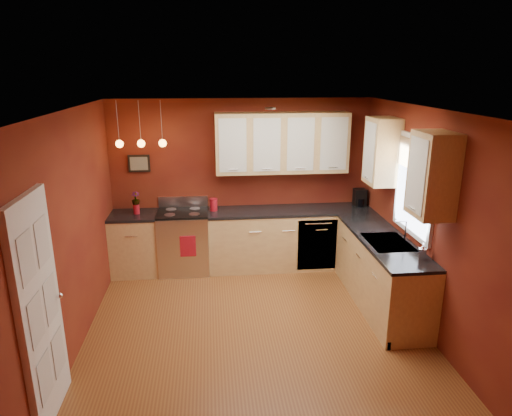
{
  "coord_description": "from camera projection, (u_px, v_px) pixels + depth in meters",
  "views": [
    {
      "loc": [
        -0.49,
        -4.83,
        3.0
      ],
      "look_at": [
        0.11,
        1.0,
        1.22
      ],
      "focal_mm": 32.0,
      "sensor_mm": 36.0,
      "label": 1
    }
  ],
  "objects": [
    {
      "name": "wall_right",
      "position": [
        425.0,
        221.0,
        5.34
      ],
      "size": [
        0.02,
        4.2,
        2.6
      ],
      "primitive_type": "cube",
      "color": "maroon",
      "rests_on": "floor"
    },
    {
      "name": "red_vase",
      "position": [
        136.0,
        209.0,
        6.8
      ],
      "size": [
        0.09,
        0.09,
        0.15
      ],
      "primitive_type": "cylinder",
      "color": "#AD1221",
      "rests_on": "counter_back_left"
    },
    {
      "name": "door_left_wall",
      "position": [
        40.0,
        312.0,
        3.89
      ],
      "size": [
        0.12,
        0.82,
        2.05
      ],
      "color": "white",
      "rests_on": "floor"
    },
    {
      "name": "wall_left",
      "position": [
        72.0,
        233.0,
        4.95
      ],
      "size": [
        0.02,
        4.2,
        2.6
      ],
      "primitive_type": "cube",
      "color": "maroon",
      "rests_on": "floor"
    },
    {
      "name": "dish_towel",
      "position": [
        188.0,
        246.0,
        6.69
      ],
      "size": [
        0.23,
        0.02,
        0.32
      ],
      "primitive_type": "cube",
      "color": "#AD1221",
      "rests_on": "gas_range"
    },
    {
      "name": "soap_pump",
      "position": [
        423.0,
        251.0,
        5.17
      ],
      "size": [
        0.11,
        0.11,
        0.19
      ],
      "primitive_type": "imported",
      "rotation": [
        0.0,
        0.0,
        -0.41
      ],
      "color": "white",
      "rests_on": "counter_right"
    },
    {
      "name": "upper_cabinets_back",
      "position": [
        282.0,
        143.0,
        6.85
      ],
      "size": [
        2.0,
        0.35,
        0.9
      ],
      "primitive_type": "cube",
      "color": "#E1BD79",
      "rests_on": "wall_back"
    },
    {
      "name": "wall_back",
      "position": [
        242.0,
        183.0,
        7.14
      ],
      "size": [
        4.0,
        0.02,
        2.6
      ],
      "primitive_type": "cube",
      "color": "maroon",
      "rests_on": "floor"
    },
    {
      "name": "gas_range",
      "position": [
        184.0,
        241.0,
        7.0
      ],
      "size": [
        0.76,
        0.64,
        1.11
      ],
      "color": "silver",
      "rests_on": "floor"
    },
    {
      "name": "ceiling",
      "position": [
        255.0,
        110.0,
        4.77
      ],
      "size": [
        4.0,
        4.2,
        0.02
      ],
      "primitive_type": "cube",
      "color": "beige",
      "rests_on": "wall_back"
    },
    {
      "name": "base_cabinets_back_right",
      "position": [
        290.0,
        239.0,
        7.17
      ],
      "size": [
        2.54,
        0.6,
        0.9
      ],
      "primitive_type": "cube",
      "color": "#E1BD79",
      "rests_on": "floor"
    },
    {
      "name": "floor",
      "position": [
        255.0,
        328.0,
        5.52
      ],
      "size": [
        4.2,
        4.2,
        0.0
      ],
      "primitive_type": "plane",
      "color": "brown",
      "rests_on": "ground"
    },
    {
      "name": "sink",
      "position": [
        388.0,
        244.0,
        5.71
      ],
      "size": [
        0.5,
        0.7,
        0.33
      ],
      "color": "#9A9A9F",
      "rests_on": "counter_right"
    },
    {
      "name": "upper_cabinets_right",
      "position": [
        404.0,
        162.0,
        5.44
      ],
      "size": [
        0.35,
        1.95,
        0.9
      ],
      "primitive_type": "cube",
      "color": "#E1BD79",
      "rests_on": "wall_right"
    },
    {
      "name": "wall_front",
      "position": [
        286.0,
        327.0,
        3.14
      ],
      "size": [
        4.0,
        0.02,
        2.6
      ],
      "primitive_type": "cube",
      "color": "maroon",
      "rests_on": "floor"
    },
    {
      "name": "counter_back_left",
      "position": [
        133.0,
        215.0,
        6.8
      ],
      "size": [
        0.7,
        0.62,
        0.04
      ],
      "primitive_type": "cube",
      "color": "black",
      "rests_on": "base_cabinets_back_left"
    },
    {
      "name": "base_cabinets_right",
      "position": [
        380.0,
        273.0,
        5.99
      ],
      "size": [
        0.6,
        2.1,
        0.9
      ],
      "primitive_type": "cube",
      "color": "#E1BD79",
      "rests_on": "floor"
    },
    {
      "name": "dishwasher_front",
      "position": [
        317.0,
        245.0,
        6.94
      ],
      "size": [
        0.6,
        0.02,
        0.8
      ],
      "primitive_type": "cube",
      "color": "silver",
      "rests_on": "base_cabinets_back_right"
    },
    {
      "name": "pendant_lights",
      "position": [
        141.0,
        143.0,
        6.46
      ],
      "size": [
        0.71,
        0.11,
        0.66
      ],
      "color": "#9A9A9F",
      "rests_on": "ceiling"
    },
    {
      "name": "base_cabinets_back_left",
      "position": [
        136.0,
        245.0,
        6.94
      ],
      "size": [
        0.7,
        0.6,
        0.9
      ],
      "primitive_type": "cube",
      "color": "#E1BD79",
      "rests_on": "floor"
    },
    {
      "name": "counter_right",
      "position": [
        383.0,
        239.0,
        5.85
      ],
      "size": [
        0.62,
        2.1,
        0.04
      ],
      "primitive_type": "cube",
      "color": "black",
      "rests_on": "base_cabinets_right"
    },
    {
      "name": "flowers",
      "position": [
        136.0,
        199.0,
        6.75
      ],
      "size": [
        0.14,
        0.14,
        0.21
      ],
      "primitive_type": "imported",
      "rotation": [
        0.0,
        0.0,
        0.17
      ],
      "color": "#AD1221",
      "rests_on": "red_vase"
    },
    {
      "name": "coffee_maker",
      "position": [
        360.0,
        198.0,
        7.18
      ],
      "size": [
        0.19,
        0.19,
        0.27
      ],
      "rotation": [
        0.0,
        0.0,
        0.01
      ],
      "color": "black",
      "rests_on": "counter_back_right"
    },
    {
      "name": "counter_back_right",
      "position": [
        290.0,
        210.0,
        7.04
      ],
      "size": [
        2.54,
        0.62,
        0.04
      ],
      "primitive_type": "cube",
      "color": "black",
      "rests_on": "base_cabinets_back_right"
    },
    {
      "name": "wall_picture",
      "position": [
        139.0,
        163.0,
        6.87
      ],
      "size": [
        0.32,
        0.03,
        0.26
      ],
      "primitive_type": "cube",
      "color": "black",
      "rests_on": "wall_back"
    },
    {
      "name": "window",
      "position": [
        415.0,
        183.0,
        5.51
      ],
      "size": [
        0.06,
        1.02,
        1.22
      ],
      "color": "white",
      "rests_on": "wall_right"
    },
    {
      "name": "red_canister",
      "position": [
        214.0,
        205.0,
        6.94
      ],
      "size": [
        0.12,
        0.12,
        0.19
      ],
      "color": "#AD1221",
      "rests_on": "counter_back_right"
    }
  ]
}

